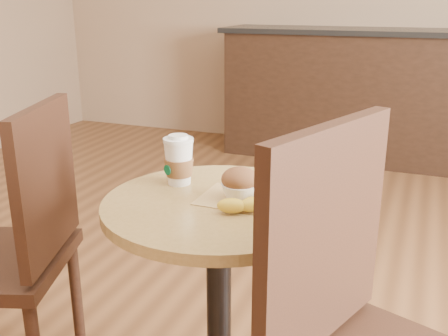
% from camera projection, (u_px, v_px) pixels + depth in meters
% --- Properties ---
extents(cafe_table, '(0.62, 0.62, 0.75)m').
position_uv_depth(cafe_table, '(219.00, 283.00, 1.47)').
color(cafe_table, black).
rests_on(cafe_table, ground).
extents(chair_left, '(0.55, 0.55, 0.98)m').
position_uv_depth(chair_left, '(13.00, 247.00, 1.61)').
color(chair_left, '#331C11').
rests_on(chair_left, ground).
extents(service_counter, '(2.30, 0.65, 1.04)m').
position_uv_depth(service_counter, '(365.00, 95.00, 4.21)').
color(service_counter, black).
rests_on(service_counter, ground).
extents(kraft_bag, '(0.24, 0.18, 0.00)m').
position_uv_depth(kraft_bag, '(245.00, 199.00, 1.40)').
color(kraft_bag, tan).
rests_on(kraft_bag, cafe_table).
extents(coffee_cup, '(0.09, 0.09, 0.15)m').
position_uv_depth(coffee_cup, '(179.00, 162.00, 1.51)').
color(coffee_cup, white).
rests_on(coffee_cup, cafe_table).
extents(muffin, '(0.10, 0.10, 0.09)m').
position_uv_depth(muffin, '(240.00, 184.00, 1.39)').
color(muffin, white).
rests_on(muffin, kraft_bag).
extents(banana, '(0.18, 0.30, 0.04)m').
position_uv_depth(banana, '(259.00, 194.00, 1.39)').
color(banana, gold).
rests_on(banana, kraft_bag).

